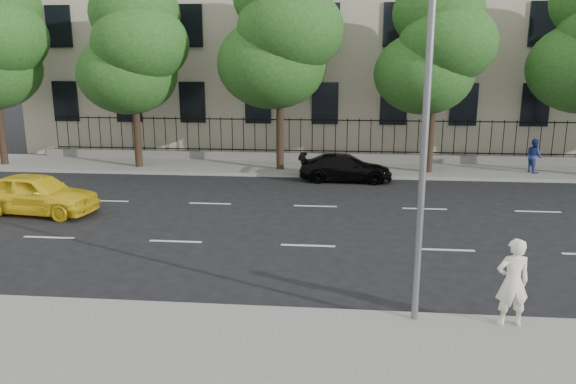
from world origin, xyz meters
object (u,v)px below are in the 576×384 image
Objects in this scene: street_light at (424,71)px; yellow_taxi at (37,194)px; black_sedan at (345,168)px; woman_near at (513,282)px.

street_light is 14.68m from yellow_taxi.
woman_near reaches higher than black_sedan.
street_light is 1.88× the size of yellow_taxi.
yellow_taxi is 2.34× the size of woman_near.
yellow_taxi is at bearing 121.87° from black_sedan.
black_sedan is (10.85, 6.45, -0.13)m from yellow_taxi.
yellow_taxi is 12.62m from black_sedan.
yellow_taxi is at bearing -34.94° from woman_near.
street_light reaches higher than yellow_taxi.
yellow_taxi is (-12.23, 6.82, -4.42)m from street_light.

